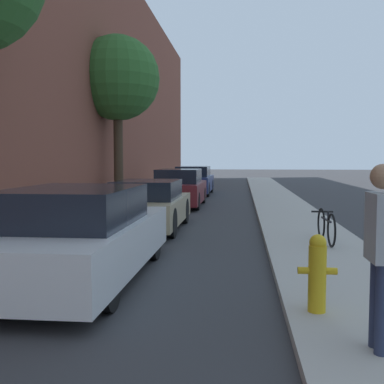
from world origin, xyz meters
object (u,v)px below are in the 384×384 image
object	(u,v)px
fire_hydrant	(317,272)
pedestrian	(381,244)
parked_car_champagne	(149,206)
street_tree_far	(118,79)
parked_car_maroon	(179,189)
parked_car_white	(78,235)
parked_car_navy	(194,181)
bicycle	(326,226)

from	to	relation	value
fire_hydrant	pedestrian	distance (m)	1.20
parked_car_champagne	street_tree_far	xyz separation A→B (m)	(-2.36, 6.00, 4.19)
parked_car_champagne	parked_car_maroon	size ratio (longest dim) A/B	0.95
parked_car_white	parked_car_maroon	xyz separation A→B (m)	(0.11, 10.71, 0.00)
parked_car_white	parked_car_champagne	xyz separation A→B (m)	(0.09, 4.95, -0.05)
parked_car_champagne	parked_car_navy	world-z (taller)	parked_car_navy
street_tree_far	bicycle	bearing A→B (deg)	-51.88
parked_car_champagne	bicycle	world-z (taller)	parked_car_champagne
parked_car_champagne	bicycle	bearing A→B (deg)	-27.88
parked_car_champagne	parked_car_maroon	world-z (taller)	parked_car_maroon
parked_car_navy	bicycle	size ratio (longest dim) A/B	2.91
parked_car_white	parked_car_champagne	size ratio (longest dim) A/B	1.17
parked_car_maroon	parked_car_white	bearing A→B (deg)	-90.61
street_tree_far	pedestrian	size ratio (longest dim) A/B	3.84
parked_car_maroon	parked_car_champagne	bearing A→B (deg)	-90.25
parked_car_maroon	street_tree_far	xyz separation A→B (m)	(-2.39, 0.25, 4.13)
pedestrian	fire_hydrant	bearing A→B (deg)	19.54
pedestrian	bicycle	distance (m)	5.41
street_tree_far	parked_car_champagne	bearing A→B (deg)	-68.52
street_tree_far	bicycle	distance (m)	11.20
parked_car_white	parked_car_champagne	world-z (taller)	parked_car_white
parked_car_navy	pedestrian	size ratio (longest dim) A/B	2.81
parked_car_champagne	street_tree_far	world-z (taller)	street_tree_far
parked_car_navy	street_tree_far	xyz separation A→B (m)	(-2.34, -5.58, 4.12)
parked_car_champagne	parked_car_navy	bearing A→B (deg)	90.12
bicycle	fire_hydrant	bearing A→B (deg)	-103.27
parked_car_maroon	bicycle	size ratio (longest dim) A/B	2.62
parked_car_champagne	parked_car_navy	size ratio (longest dim) A/B	0.86
parked_car_maroon	parked_car_navy	size ratio (longest dim) A/B	0.90
street_tree_far	parked_car_white	bearing A→B (deg)	-78.28
parked_car_navy	bicycle	xyz separation A→B (m)	(4.04, -13.71, -0.22)
parked_car_navy	bicycle	world-z (taller)	parked_car_navy
bicycle	parked_car_maroon	bearing A→B (deg)	114.72
parked_car_champagne	street_tree_far	bearing A→B (deg)	111.48
parked_car_navy	pedestrian	world-z (taller)	pedestrian
bicycle	street_tree_far	bearing A→B (deg)	125.98
street_tree_far	pedestrian	world-z (taller)	street_tree_far
parked_car_champagne	pedestrian	distance (m)	8.28
parked_car_white	pedestrian	xyz separation A→B (m)	(3.62, -2.53, 0.40)
parked_car_champagne	fire_hydrant	world-z (taller)	parked_car_champagne
pedestrian	bicycle	size ratio (longest dim) A/B	1.03
fire_hydrant	bicycle	bearing A→B (deg)	78.87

